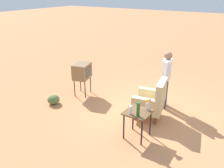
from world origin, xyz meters
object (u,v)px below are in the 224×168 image
object	(u,v)px
armchair	(152,101)
flower_vase	(148,104)
side_table	(138,116)
person_standing	(166,76)
tv_on_stand	(82,71)
bottle_short_clear	(130,110)
bottle_wine_green	(138,109)

from	to	relation	value
armchair	flower_vase	distance (m)	0.87
side_table	person_standing	world-z (taller)	person_standing
flower_vase	tv_on_stand	bearing A→B (deg)	-109.67
side_table	bottle_short_clear	bearing A→B (deg)	-27.35
person_standing	tv_on_stand	bearing A→B (deg)	-76.30
person_standing	bottle_wine_green	xyz separation A→B (m)	(1.95, 0.12, -0.12)
tv_on_stand	bottle_short_clear	distance (m)	2.80
armchair	side_table	xyz separation A→B (m)	(0.98, 0.08, 0.06)
bottle_wine_green	flower_vase	bearing A→B (deg)	170.29
side_table	tv_on_stand	xyz separation A→B (m)	(-1.16, -2.55, 0.22)
armchair	tv_on_stand	size ratio (longest dim) A/B	1.03
tv_on_stand	person_standing	bearing A→B (deg)	103.70
side_table	flower_vase	xyz separation A→B (m)	(-0.20, 0.15, 0.25)
bottle_short_clear	bottle_wine_green	bearing A→B (deg)	93.10
person_standing	flower_vase	size ratio (longest dim) A/B	6.19
bottle_wine_green	bottle_short_clear	distance (m)	0.19
side_table	tv_on_stand	bearing A→B (deg)	-114.54
armchair	flower_vase	size ratio (longest dim) A/B	4.00
person_standing	bottle_short_clear	bearing A→B (deg)	-1.81
armchair	bottle_short_clear	xyz separation A→B (m)	(1.16, -0.01, 0.26)
bottle_wine_green	flower_vase	xyz separation A→B (m)	(-0.37, 0.06, -0.01)
person_standing	bottle_short_clear	distance (m)	1.96
armchair	bottle_short_clear	bearing A→B (deg)	-0.57
side_table	person_standing	bearing A→B (deg)	-179.03
bottle_wine_green	bottle_short_clear	xyz separation A→B (m)	(0.01, -0.18, -0.06)
armchair	side_table	bearing A→B (deg)	4.67
person_standing	flower_vase	world-z (taller)	person_standing
side_table	tv_on_stand	size ratio (longest dim) A/B	0.64
tv_on_stand	person_standing	world-z (taller)	person_standing
flower_vase	bottle_wine_green	bearing A→B (deg)	-9.71
side_table	bottle_wine_green	size ratio (longest dim) A/B	2.05
person_standing	bottle_short_clear	size ratio (longest dim) A/B	8.20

